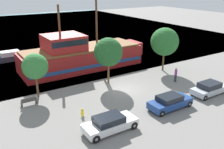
# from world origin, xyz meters

# --- Properties ---
(ground_plane) EXTENTS (160.00, 160.00, 0.00)m
(ground_plane) POSITION_xyz_m (0.00, 0.00, 0.00)
(ground_plane) COLOR gray
(water_surface) EXTENTS (80.00, 80.00, 0.00)m
(water_surface) POSITION_xyz_m (0.00, 44.00, 0.00)
(water_surface) COLOR teal
(water_surface) RESTS_ON ground
(pirate_ship) EXTENTS (18.37, 6.00, 10.04)m
(pirate_ship) POSITION_xyz_m (-0.89, 9.64, 1.85)
(pirate_ship) COLOR #A31E1E
(pirate_ship) RESTS_ON water_surface
(moored_boat_dockside) EXTENTS (7.04, 2.17, 1.48)m
(moored_boat_dockside) POSITION_xyz_m (-8.26, 18.94, 0.56)
(moored_boat_dockside) COLOR #2D333D
(moored_boat_dockside) RESTS_ON water_surface
(parked_car_curb_front) EXTENTS (4.51, 1.84, 1.38)m
(parked_car_curb_front) POSITION_xyz_m (1.07, -6.33, 0.69)
(parked_car_curb_front) COLOR navy
(parked_car_curb_front) RESTS_ON ground_plane
(parked_car_curb_mid) EXTENTS (4.55, 1.89, 1.38)m
(parked_car_curb_mid) POSITION_xyz_m (-5.97, -6.60, 0.70)
(parked_car_curb_mid) COLOR white
(parked_car_curb_mid) RESTS_ON ground_plane
(parked_car_curb_rear) EXTENTS (4.43, 1.88, 1.38)m
(parked_car_curb_rear) POSITION_xyz_m (7.14, -6.22, 0.68)
(parked_car_curb_rear) COLOR #B7BCC6
(parked_car_curb_rear) RESTS_ON ground_plane
(fire_hydrant) EXTENTS (0.42, 0.25, 0.76)m
(fire_hydrant) POSITION_xyz_m (-6.83, -3.19, 0.41)
(fire_hydrant) COLOR yellow
(fire_hydrant) RESTS_ON ground_plane
(bench_promenade_east) EXTENTS (1.55, 0.45, 0.85)m
(bench_promenade_east) POSITION_xyz_m (-10.37, 1.67, 0.43)
(bench_promenade_east) COLOR #4C4742
(bench_promenade_east) RESTS_ON ground_plane
(pedestrian_walking_near) EXTENTS (0.32, 0.32, 1.76)m
(pedestrian_walking_near) POSITION_xyz_m (6.73, -1.54, 0.90)
(pedestrian_walking_near) COLOR #232838
(pedestrian_walking_near) RESTS_ON ground_plane
(tree_row_east) EXTENTS (2.71, 2.71, 4.78)m
(tree_row_east) POSITION_xyz_m (-9.01, 3.18, 3.41)
(tree_row_east) COLOR brown
(tree_row_east) RESTS_ON ground_plane
(tree_row_mideast) EXTENTS (3.40, 3.40, 5.62)m
(tree_row_mideast) POSITION_xyz_m (-0.60, 2.40, 3.91)
(tree_row_mideast) COLOR brown
(tree_row_mideast) RESTS_ON ground_plane
(tree_row_midwest) EXTENTS (3.79, 3.79, 5.96)m
(tree_row_midwest) POSITION_xyz_m (8.38, 2.48, 4.06)
(tree_row_midwest) COLOR brown
(tree_row_midwest) RESTS_ON ground_plane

